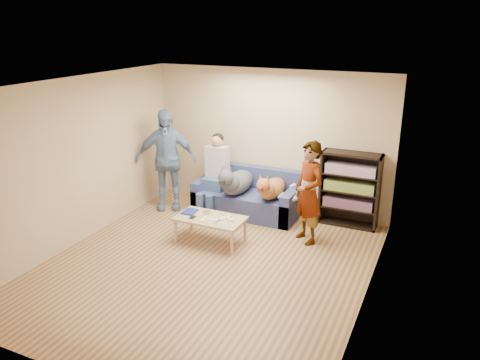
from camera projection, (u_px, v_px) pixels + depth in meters
The scene contains 27 objects.
ground at pixel (206, 266), 6.81m from camera, with size 5.00×5.00×0.00m, color brown.
ceiling at pixel (201, 86), 5.96m from camera, with size 5.00×5.00×0.00m, color white.
wall_back at pixel (269, 141), 8.54m from camera, with size 4.50×4.50×0.00m, color tan.
wall_front at pixel (71, 264), 4.23m from camera, with size 4.50×4.50×0.00m, color tan.
wall_left at pixel (77, 162), 7.27m from camera, with size 5.00×5.00×0.00m, color tan.
wall_right at pixel (371, 208), 5.50m from camera, with size 5.00×5.00×0.00m, color tan.
blanket at pixel (288, 197), 8.08m from camera, with size 0.38×0.32×0.13m, color #BABABF.
person_standing_right at pixel (309, 193), 7.32m from camera, with size 0.60×0.40×1.66m, color gray.
person_standing_left at pixel (166, 160), 8.63m from camera, with size 1.11×0.46×1.89m, color #7C95C7.
held_controller at pixel (293, 186), 7.18m from camera, with size 0.04×0.11×0.03m, color white.
notebook_blue at pixel (190, 212), 7.62m from camera, with size 0.20×0.26×0.03m, color navy.
papers at pixel (210, 220), 7.32m from camera, with size 0.26×0.20×0.01m, color white.
magazine at pixel (212, 219), 7.32m from camera, with size 0.22×0.17×0.01m, color #AC9F89.
camera_silver at pixel (207, 212), 7.57m from camera, with size 0.11×0.06×0.05m, color #B1B2B6.
controller_a at pixel (229, 217), 7.40m from camera, with size 0.04×0.13×0.03m, color silver.
controller_b at pixel (231, 220), 7.30m from camera, with size 0.09×0.06×0.03m, color white.
headphone_cup_a at pixel (221, 219), 7.33m from camera, with size 0.07×0.07×0.02m, color silver.
headphone_cup_b at pixel (223, 218), 7.40m from camera, with size 0.07×0.07×0.02m, color white.
pen_orange at pixel (204, 221), 7.30m from camera, with size 0.01×0.01×0.14m, color orange.
pen_black at pixel (222, 214), 7.53m from camera, with size 0.01×0.01×0.14m, color black.
wallet at pixel (193, 217), 7.42m from camera, with size 0.07×0.12×0.01m, color black.
sofa at pixel (248, 198), 8.62m from camera, with size 1.90×0.85×0.82m.
person_seated at pixel (215, 171), 8.59m from camera, with size 0.40×0.73×1.47m.
dog_gray at pixel (236, 182), 8.36m from camera, with size 0.44×1.26×0.64m.
dog_tan at pixel (271, 188), 8.14m from camera, with size 0.38×1.15×0.54m.
coffee_table at pixel (210, 220), 7.44m from camera, with size 1.10×0.60×0.42m.
bookshelf at pixel (350, 188), 7.98m from camera, with size 1.00×0.34×1.30m.
Camera 1 is at (2.95, -5.28, 3.39)m, focal length 35.00 mm.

